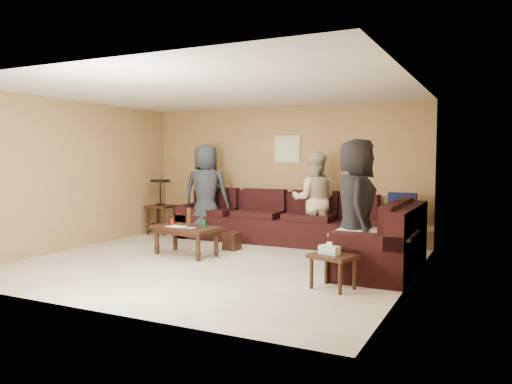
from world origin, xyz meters
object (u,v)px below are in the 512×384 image
sectional_sofa (304,231)px  coffee_table (186,231)px  side_table_right (332,258)px  person_left (206,192)px  end_table_left (160,206)px  waste_bin (232,241)px  person_right (356,206)px  person_middle (315,200)px

sectional_sofa → coffee_table: size_ratio=3.89×
side_table_right → person_left: size_ratio=0.33×
end_table_left → side_table_right: size_ratio=1.87×
side_table_right → sectional_sofa: bearing=118.5°
sectional_sofa → waste_bin: bearing=-156.3°
waste_bin → person_right: (2.28, -0.68, 0.75)m
sectional_sofa → waste_bin: sectional_sofa is taller
side_table_right → person_right: 1.11m
person_right → coffee_table: bearing=74.0°
coffee_table → side_table_right: 2.85m
sectional_sofa → end_table_left: 3.28m
person_left → person_right: size_ratio=1.00×
person_left → person_middle: 2.14m
side_table_right → waste_bin: 2.81m
end_table_left → person_right: 4.71m
sectional_sofa → side_table_right: (1.16, -2.14, 0.04)m
coffee_table → waste_bin: coffee_table is taller
person_middle → person_right: 1.95m
end_table_left → coffee_table: bearing=-43.4°
coffee_table → person_middle: person_middle is taller
side_table_right → person_left: (-3.26, 2.45, 0.53)m
sectional_sofa → coffee_table: (-1.53, -1.21, 0.07)m
coffee_table → side_table_right: (2.69, -0.93, -0.03)m
end_table_left → person_right: person_right is taller
end_table_left → person_middle: person_middle is taller
sectional_sofa → person_left: person_left is taller
person_left → person_middle: (2.14, 0.10, -0.08)m
end_table_left → person_left: 1.19m
sectional_sofa → person_middle: bearing=85.2°
coffee_table → person_left: size_ratio=0.67×
person_right → side_table_right: bearing=161.8°
person_middle → person_right: bearing=107.3°
person_left → person_middle: size_ratio=1.09×
end_table_left → side_table_right: (4.41, -2.55, -0.21)m
waste_bin → side_table_right: bearing=-36.1°
side_table_right → person_middle: bearing=113.8°
coffee_table → person_middle: 2.29m
end_table_left → person_left: size_ratio=0.61×
side_table_right → person_middle: size_ratio=0.36×
coffee_table → person_left: person_left is taller
coffee_table → waste_bin: 0.88m
coffee_table → end_table_left: end_table_left is taller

